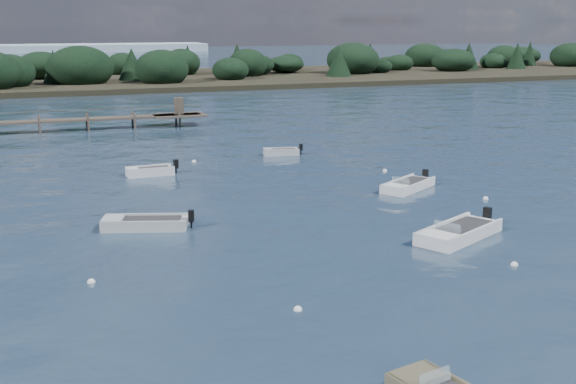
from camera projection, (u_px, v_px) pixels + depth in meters
name	position (u px, v px, depth m)	size (l,w,h in m)	color
ground	(121.00, 113.00, 79.99)	(400.00, 400.00, 0.00)	#182839
tender_far_grey_b	(281.00, 153.00, 54.90)	(3.05, 1.57, 1.02)	#A5AAAC
dinghy_mid_white_a	(459.00, 235.00, 33.90)	(5.32, 3.96, 1.26)	silver
tender_far_white	(150.00, 173.00, 47.65)	(3.44, 1.34, 1.17)	silver
dinghy_mid_grey	(145.00, 225.00, 35.46)	(4.54, 2.75, 1.13)	#A5AAAC
dinghy_mid_white_b	(408.00, 187.00, 43.69)	(4.37, 3.61, 1.13)	silver
buoy_b	(514.00, 265.00, 30.13)	(0.32, 0.32, 0.32)	white
buoy_c	(91.00, 283.00, 28.15)	(0.32, 0.32, 0.32)	white
buoy_d	(486.00, 199.00, 41.33)	(0.32, 0.32, 0.32)	white
buoy_e	(194.00, 162.00, 52.17)	(0.32, 0.32, 0.32)	white
buoy_extra_a	(298.00, 310.00, 25.46)	(0.32, 0.32, 0.32)	white
buoy_extra_b	(385.00, 171.00, 48.97)	(0.32, 0.32, 0.32)	white
far_headland	(237.00, 68.00, 124.46)	(190.00, 40.00, 5.80)	black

